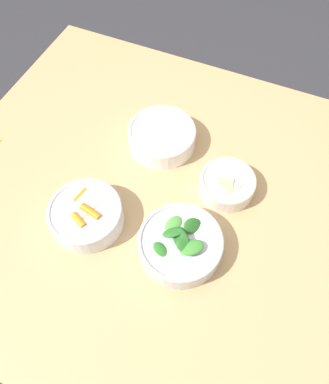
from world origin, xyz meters
name	(u,v)px	position (x,y,z in m)	size (l,w,h in m)	color
ground_plane	(154,280)	(0.00, 0.00, 0.00)	(10.00, 10.00, 0.00)	#2D2D33
dining_table	(148,210)	(0.00, 0.00, 0.62)	(1.02, 1.08, 0.73)	tan
bowl_carrots	(86,215)	(-0.13, 0.09, 0.76)	(0.18, 0.18, 0.06)	silver
bowl_greens	(181,243)	(-0.11, -0.14, 0.76)	(0.20, 0.19, 0.09)	silver
bowl_beans_hotdog	(162,137)	(0.16, 0.03, 0.76)	(0.18, 0.18, 0.06)	white
bowl_cookies	(227,184)	(0.09, -0.18, 0.76)	(0.14, 0.14, 0.05)	silver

